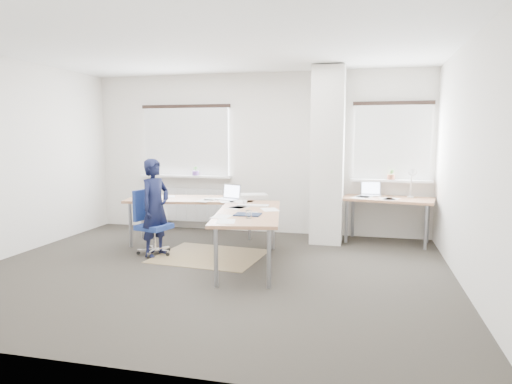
% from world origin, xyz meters
% --- Properties ---
extents(ground, '(6.00, 6.00, 0.00)m').
position_xyz_m(ground, '(0.00, 0.00, 0.00)').
color(ground, '#282420').
rests_on(ground, ground).
extents(room_shell, '(6.04, 5.04, 2.82)m').
position_xyz_m(room_shell, '(0.18, 0.45, 1.75)').
color(room_shell, silver).
rests_on(room_shell, ground).
extents(floor_mat, '(1.57, 1.36, 0.01)m').
position_xyz_m(floor_mat, '(-0.25, 0.66, 0.00)').
color(floor_mat, olive).
rests_on(floor_mat, ground).
extents(white_crate, '(0.55, 0.45, 0.29)m').
position_xyz_m(white_crate, '(-1.93, 2.25, 0.15)').
color(white_crate, white).
rests_on(white_crate, ground).
extents(desk_main, '(2.82, 2.63, 0.96)m').
position_xyz_m(desk_main, '(-0.13, 0.87, 0.69)').
color(desk_main, '#8F5D3D').
rests_on(desk_main, ground).
extents(desk_side, '(1.50, 0.93, 1.22)m').
position_xyz_m(desk_side, '(2.26, 2.13, 0.69)').
color(desk_side, '#8F5D3D').
rests_on(desk_side, ground).
extents(task_chair, '(0.52, 0.51, 0.94)m').
position_xyz_m(task_chair, '(-1.08, 0.58, 0.26)').
color(task_chair, navy).
rests_on(task_chair, ground).
extents(person, '(0.47, 0.59, 1.39)m').
position_xyz_m(person, '(-1.01, 0.55, 0.70)').
color(person, black).
rests_on(person, ground).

